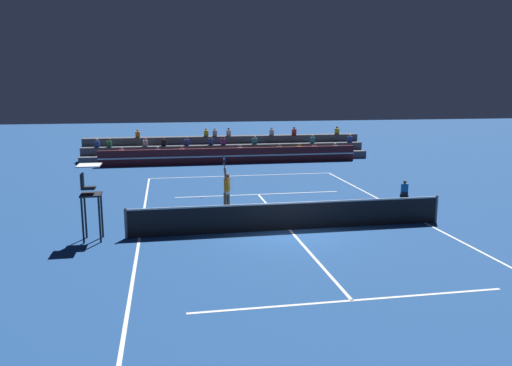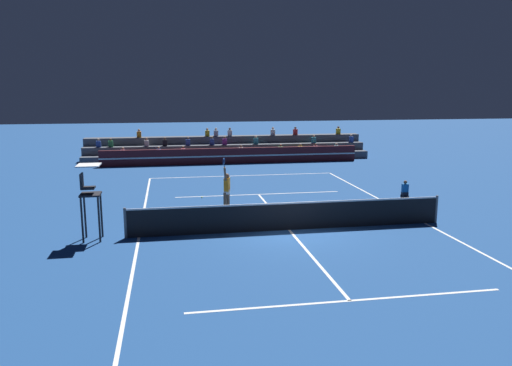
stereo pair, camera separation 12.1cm
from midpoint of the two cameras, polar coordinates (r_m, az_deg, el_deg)
ground_plane at (r=18.83m, az=3.67°, el=-5.37°), size 120.00×120.00×0.00m
court_lines at (r=18.83m, az=3.67°, el=-5.36°), size 11.10×23.90×0.01m
tennis_net at (r=18.68m, az=3.69°, el=-3.76°), size 12.00×0.10×1.10m
sponsor_banner_wall at (r=35.01m, az=-2.98°, el=3.12°), size 18.00×0.26×1.10m
bleacher_stand at (r=37.49m, az=-3.48°, el=3.79°), size 20.77×2.85×2.28m
umpire_chair at (r=18.09m, az=-18.67°, el=-0.99°), size 0.76×0.84×2.67m
ball_kid_courtside at (r=25.23m, az=16.47°, el=-0.84°), size 0.30×0.36×0.84m
tennis_player at (r=21.06m, az=-3.51°, el=-0.85°), size 0.48×0.95×2.49m
tennis_ball at (r=24.24m, az=-6.38°, el=-1.65°), size 0.07×0.07×0.07m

